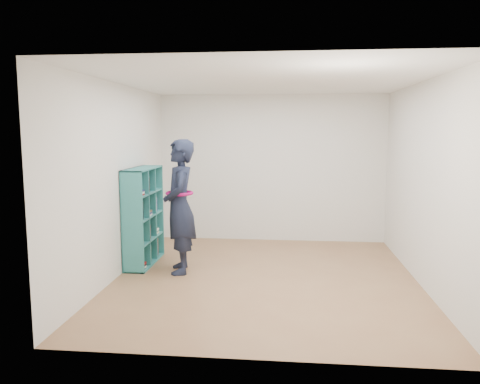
# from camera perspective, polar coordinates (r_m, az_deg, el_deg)

# --- Properties ---
(floor) EXTENTS (4.50, 4.50, 0.00)m
(floor) POSITION_cam_1_polar(r_m,az_deg,el_deg) (6.39, 3.09, -10.49)
(floor) COLOR #8A5E3E
(floor) RESTS_ON ground
(ceiling) EXTENTS (4.50, 4.50, 0.00)m
(ceiling) POSITION_cam_1_polar(r_m,az_deg,el_deg) (6.11, 3.26, 13.38)
(ceiling) COLOR white
(ceiling) RESTS_ON wall_back
(wall_left) EXTENTS (0.02, 4.50, 2.60)m
(wall_left) POSITION_cam_1_polar(r_m,az_deg,el_deg) (6.52, -14.67, 1.33)
(wall_left) COLOR silver
(wall_left) RESTS_ON floor
(wall_right) EXTENTS (0.02, 4.50, 2.60)m
(wall_right) POSITION_cam_1_polar(r_m,az_deg,el_deg) (6.35, 21.52, 0.89)
(wall_right) COLOR silver
(wall_right) RESTS_ON floor
(wall_back) EXTENTS (4.00, 0.02, 2.60)m
(wall_back) POSITION_cam_1_polar(r_m,az_deg,el_deg) (8.35, 3.90, 2.88)
(wall_back) COLOR silver
(wall_back) RESTS_ON floor
(wall_front) EXTENTS (4.00, 0.02, 2.60)m
(wall_front) POSITION_cam_1_polar(r_m,az_deg,el_deg) (3.89, 1.61, -2.50)
(wall_front) COLOR silver
(wall_front) RESTS_ON floor
(bookshelf) EXTENTS (0.31, 1.07, 1.43)m
(bookshelf) POSITION_cam_1_polar(r_m,az_deg,el_deg) (7.08, -11.87, -3.01)
(bookshelf) COLOR teal
(bookshelf) RESTS_ON floor
(person) EXTENTS (0.59, 0.76, 1.86)m
(person) POSITION_cam_1_polar(r_m,az_deg,el_deg) (6.52, -7.36, -1.76)
(person) COLOR black
(person) RESTS_ON floor
(smartphone) EXTENTS (0.05, 0.11, 0.14)m
(smartphone) POSITION_cam_1_polar(r_m,az_deg,el_deg) (6.59, -8.65, -0.62)
(smartphone) COLOR silver
(smartphone) RESTS_ON person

